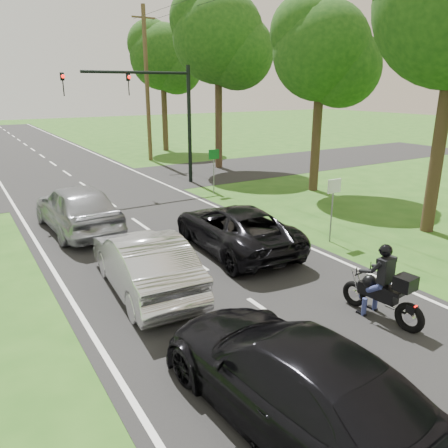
{
  "coord_description": "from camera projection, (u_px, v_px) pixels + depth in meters",
  "views": [
    {
      "loc": [
        -5.56,
        -6.86,
        4.96
      ],
      "look_at": [
        0.54,
        3.0,
        1.3
      ],
      "focal_mm": 35.0,
      "sensor_mm": 36.0,
      "label": 1
    }
  ],
  "objects": [
    {
      "name": "tree_row_c",
      "position": [
        328.0,
        57.0,
        19.99
      ],
      "size": [
        4.8,
        4.65,
        8.76
      ],
      "color": "#332316",
      "rests_on": "ground"
    },
    {
      "name": "sign_green",
      "position": [
        214.0,
        161.0,
        20.72
      ],
      "size": [
        0.55,
        0.07,
        2.12
      ],
      "color": "slate",
      "rests_on": "ground"
    },
    {
      "name": "dark_car_behind",
      "position": [
        292.0,
        377.0,
        6.59
      ],
      "size": [
        2.44,
        5.3,
        1.5
      ],
      "primitive_type": "imported",
      "rotation": [
        0.0,
        0.0,
        3.21
      ],
      "color": "black",
      "rests_on": "road"
    },
    {
      "name": "traffic_signal",
      "position": [
        156.0,
        104.0,
        21.62
      ],
      "size": [
        6.38,
        0.44,
        6.0
      ],
      "color": "black",
      "rests_on": "ground"
    },
    {
      "name": "tree_row_e",
      "position": [
        167.0,
        61.0,
        33.45
      ],
      "size": [
        5.28,
        5.12,
        9.61
      ],
      "color": "#332316",
      "rests_on": "ground"
    },
    {
      "name": "road",
      "position": [
        124.0,
        213.0,
        17.95
      ],
      "size": [
        8.0,
        100.0,
        0.01
      ],
      "primitive_type": "cube",
      "color": "black",
      "rests_on": "ground"
    },
    {
      "name": "tree_row_d",
      "position": [
        225.0,
        43.0,
        25.76
      ],
      "size": [
        5.76,
        5.58,
        10.45
      ],
      "color": "#332316",
      "rests_on": "ground"
    },
    {
      "name": "motorcycle_rider",
      "position": [
        385.0,
        290.0,
        9.54
      ],
      "size": [
        0.61,
        2.05,
        1.77
      ],
      "rotation": [
        0.0,
        0.0,
        0.09
      ],
      "color": "black",
      "rests_on": "ground"
    },
    {
      "name": "ground",
      "position": [
        274.0,
        317.0,
        9.84
      ],
      "size": [
        140.0,
        140.0,
        0.0
      ],
      "primitive_type": "plane",
      "color": "#285618",
      "rests_on": "ground"
    },
    {
      "name": "silver_suv",
      "position": [
        77.0,
        207.0,
        15.42
      ],
      "size": [
        2.27,
        5.18,
        1.73
      ],
      "primitive_type": "imported",
      "rotation": [
        0.0,
        0.0,
        3.19
      ],
      "color": "#95979C",
      "rests_on": "road"
    },
    {
      "name": "utility_pole_far",
      "position": [
        147.0,
        85.0,
        29.26
      ],
      "size": [
        1.6,
        0.28,
        10.0
      ],
      "color": "brown",
      "rests_on": "ground"
    },
    {
      "name": "sign_white",
      "position": [
        333.0,
        195.0,
        14.13
      ],
      "size": [
        0.55,
        0.07,
        2.12
      ],
      "color": "slate",
      "rests_on": "ground"
    },
    {
      "name": "silver_sedan",
      "position": [
        144.0,
        262.0,
        10.86
      ],
      "size": [
        1.92,
        4.72,
        1.52
      ],
      "primitive_type": "imported",
      "rotation": [
        0.0,
        0.0,
        3.07
      ],
      "color": "silver",
      "rests_on": "road"
    },
    {
      "name": "cross_road",
      "position": [
        85.0,
        186.0,
        22.82
      ],
      "size": [
        60.0,
        7.0,
        0.01
      ],
      "primitive_type": "cube",
      "color": "black",
      "rests_on": "ground"
    },
    {
      "name": "dark_suv",
      "position": [
        235.0,
        228.0,
        13.7
      ],
      "size": [
        2.7,
        5.27,
        1.42
      ],
      "primitive_type": "imported",
      "rotation": [
        0.0,
        0.0,
        3.08
      ],
      "color": "black",
      "rests_on": "road"
    }
  ]
}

